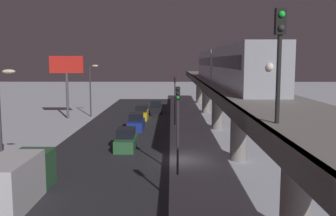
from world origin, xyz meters
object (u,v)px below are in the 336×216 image
Objects in this scene: sedan_yellow at (141,113)px; sedan_blue at (136,123)px; sedan_black at (156,108)px; delivery_van at (17,179)px; subway_train at (225,65)px; traffic_light_near at (178,118)px; commercial_billboard at (67,71)px; traffic_light_mid at (175,92)px; rail_signal at (280,46)px; sedan_green at (126,140)px.

sedan_yellow is 0.94× the size of sedan_blue.
sedan_yellow is (1.80, 6.47, 0.01)m from sedan_black.
sedan_black is at bearing -99.69° from delivery_van.
traffic_light_near is (5.13, 13.18, -3.60)m from subway_train.
sedan_black is at bearing -85.01° from traffic_light_near.
commercial_billboard is (10.59, -8.68, 6.03)m from sedan_blue.
subway_train is at bearing -68.15° from sedan_black.
delivery_van is at bearing 70.89° from traffic_light_mid.
sedan_blue is (0.00, 8.22, 0.00)m from sedan_yellow.
rail_signal is 0.45× the size of commercial_billboard.
commercial_billboard is at bearing -154.13° from sedan_black.
commercial_billboard is (10.59, -0.46, 6.03)m from sedan_yellow.
sedan_yellow is at bearing -105.56° from sedan_black.
sedan_black is at bearing 83.01° from sedan_blue.
sedan_blue is (0.00, -10.30, 0.00)m from sedan_green.
traffic_light_mid is at bearing 161.16° from commercial_billboard.
sedan_blue is at bearing -28.55° from subway_train.
delivery_van is 0.83× the size of commercial_billboard.
traffic_light_near reaches higher than sedan_blue.
rail_signal is 0.62× the size of traffic_light_near.
sedan_green is (7.99, -21.83, -7.94)m from rail_signal.
commercial_billboard is at bearing -34.49° from subway_train.
delivery_van is at bearing 29.71° from traffic_light_near.
subway_train is at bearing 120.21° from traffic_light_mid.
sedan_yellow is (9.83, -13.57, -7.00)m from subway_train.
sedan_blue is 6.76m from traffic_light_mid.
rail_signal is 44.88m from commercial_billboard.
subway_train is 8.02× the size of sedan_black.
traffic_light_near reaches higher than delivery_van.
sedan_yellow is 0.95× the size of sedan_green.
sedan_green is 10.30m from sedan_blue.
sedan_yellow is 8.22m from sedan_blue.
traffic_light_near is (-2.90, 33.22, 3.41)m from sedan_black.
rail_signal is at bearing -69.90° from sedan_green.
sedan_yellow is 18.52m from sedan_green.
commercial_billboard reaches higher than delivery_van.
sedan_black is 0.99× the size of sedan_green.
rail_signal reaches higher than sedan_yellow.
commercial_billboard is (5.79, -32.63, 5.48)m from delivery_van.
sedan_green is 0.72× the size of traffic_light_mid.
sedan_green is 0.52× the size of commercial_billboard.
subway_train reaches higher than sedan_blue.
rail_signal reaches higher than traffic_light_mid.
rail_signal reaches higher than subway_train.
sedan_black is 15.03m from commercial_billboard.
sedan_green is 0.62× the size of delivery_van.
rail_signal is (1.84, 26.78, 0.95)m from subway_train.
commercial_billboard is at bearing 119.16° from sedan_green.
traffic_light_mid reaches higher than sedan_blue.
rail_signal reaches higher than delivery_van.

